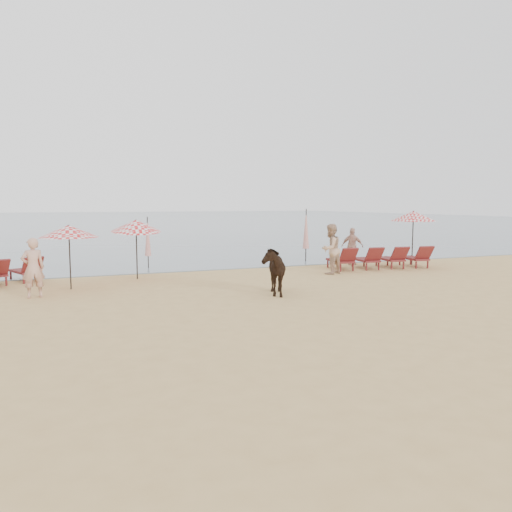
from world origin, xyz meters
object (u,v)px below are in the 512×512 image
Objects in this scene: umbrella_closed_right at (306,229)px; beachgoer_right_a at (331,249)px; umbrella_closed_left at (148,237)px; beachgoer_left at (33,268)px; umbrella_open_left_a at (69,231)px; lounger_cluster_right at (380,258)px; cow at (272,270)px; beachgoer_right_b at (352,246)px; umbrella_open_left_b at (136,226)px; umbrella_open_right at (413,216)px.

beachgoer_right_a is at bearing -104.57° from umbrella_closed_right.
umbrella_closed_left reaches higher than beachgoer_right_a.
umbrella_open_left_a is at bearing -144.29° from beachgoer_left.
beachgoer_right_a is at bearing -160.86° from lounger_cluster_right.
umbrella_closed_right reaches higher than cow.
beachgoer_right_b is at bearing 109.92° from lounger_cluster_right.
lounger_cluster_right is at bearing -22.29° from umbrella_closed_left.
beachgoer_right_a is at bearing -20.63° from umbrella_open_left_b.
umbrella_open_right is at bearing -37.32° from umbrella_closed_right.
beachgoer_right_b is (2.42, 2.22, -0.15)m from beachgoer_right_a.
beachgoer_right_b is at bearing 152.80° from umbrella_open_right.
beachgoer_left is at bearing -128.04° from umbrella_closed_left.
umbrella_open_left_a is 1.18× the size of beachgoer_left.
umbrella_closed_right reaches higher than umbrella_open_right.
umbrella_open_left_b is 0.93× the size of umbrella_open_right.
cow is (-8.84, -4.41, -1.44)m from umbrella_open_right.
umbrella_closed_left is (3.22, 4.32, -0.52)m from umbrella_open_left_a.
lounger_cluster_right is 2.45× the size of beachgoer_left.
beachgoer_right_a reaches higher than beachgoer_left.
umbrella_open_left_a is 1.25× the size of beachgoer_right_b.
cow is (-6.67, -3.78, 0.29)m from lounger_cluster_right.
umbrella_closed_left is 7.47m from umbrella_closed_right.
umbrella_closed_right is 1.50× the size of beachgoer_right_b.
beachgoer_left is 13.46m from beachgoer_right_b.
umbrella_closed_left is at bearing 178.70° from umbrella_closed_right.
umbrella_closed_left is 9.06m from beachgoer_right_b.
umbrella_open_left_b is at bearing -154.36° from beachgoer_left.
umbrella_open_left_a is 0.92× the size of umbrella_open_left_b.
umbrella_closed_right reaches higher than beachgoer_right_a.
umbrella_open_left_a is at bearing -158.75° from umbrella_closed_right.
umbrella_open_left_b is at bearing -107.08° from umbrella_closed_left.
umbrella_closed_left is 1.24× the size of beachgoer_left.
umbrella_open_left_b is 1.15× the size of beachgoer_right_a.
umbrella_open_left_b is 9.77m from beachgoer_right_b.
beachgoer_right_a is (10.63, 1.08, 0.10)m from beachgoer_left.
cow is at bearing -143.66° from lounger_cluster_right.
cow is (5.71, -3.21, -1.13)m from umbrella_open_left_a.
umbrella_closed_left reaches higher than beachgoer_left.
umbrella_open_left_a reaches higher than cow.
beachgoer_right_b is (-0.37, 1.61, 0.38)m from lounger_cluster_right.
umbrella_open_left_a is 0.83× the size of umbrella_closed_right.
umbrella_closed_right reaches higher than beachgoer_left.
umbrella_open_right is 9.98m from cow.
beachgoer_right_a is 3.28m from beachgoer_right_b.
umbrella_closed_left is (-11.33, 3.12, -0.84)m from umbrella_open_right.
lounger_cluster_right is 1.97× the size of umbrella_closed_left.
umbrella_closed_right is at bearing 20.38° from umbrella_open_left_a.
umbrella_open_left_a is 1.06× the size of beachgoer_right_a.
umbrella_closed_right is at bearing 72.71° from cow.
umbrella_closed_left reaches higher than lounger_cluster_right.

